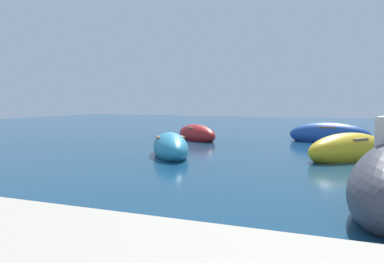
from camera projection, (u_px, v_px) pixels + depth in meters
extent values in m
ellipsoid|color=teal|center=(170.00, 147.00, 14.68)|extent=(2.96, 3.76, 1.07)
cube|color=brown|center=(170.00, 137.00, 14.66)|extent=(1.20, 1.13, 0.08)
ellipsoid|color=#1E479E|center=(329.00, 135.00, 19.34)|extent=(3.88, 1.73, 1.18)
cube|color=brown|center=(329.00, 127.00, 19.31)|extent=(0.86, 1.13, 0.08)
ellipsoid|color=#B21E1E|center=(197.00, 134.00, 20.42)|extent=(3.20, 2.99, 0.98)
cube|color=brown|center=(197.00, 128.00, 20.40)|extent=(1.07, 1.09, 0.08)
ellipsoid|color=gold|center=(348.00, 150.00, 13.77)|extent=(3.14, 3.70, 1.16)
cube|color=brown|center=(348.00, 138.00, 13.74)|extent=(1.26, 1.19, 0.08)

